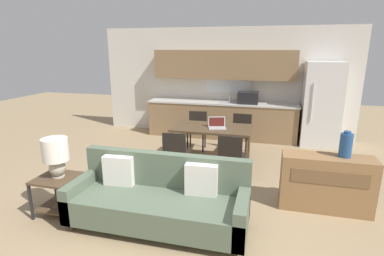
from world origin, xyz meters
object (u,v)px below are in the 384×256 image
at_px(table_lamp, 56,154).
at_px(credenza, 326,183).
at_px(dining_table, 212,130).
at_px(dining_chair_far_left, 197,128).
at_px(dining_chair_far_right, 241,131).
at_px(dining_chair_near_right, 231,155).
at_px(couch, 160,200).
at_px(dining_chair_near_left, 176,151).
at_px(refrigerator, 321,104).
at_px(side_table, 58,189).
at_px(vase, 346,145).
at_px(laptop, 217,125).

xyz_separation_m(table_lamp, credenza, (3.50, 1.01, -0.46)).
bearing_deg(table_lamp, dining_table, 54.77).
bearing_deg(dining_chair_far_left, dining_chair_far_right, -5.27).
distance_m(table_lamp, dining_chair_near_right, 2.67).
xyz_separation_m(table_lamp, dining_chair_far_right, (2.13, 3.09, -0.38)).
distance_m(table_lamp, dining_chair_far_right, 3.77).
bearing_deg(couch, dining_chair_near_left, 99.29).
height_order(refrigerator, side_table, refrigerator).
bearing_deg(credenza, dining_chair_near_left, 167.52).
bearing_deg(side_table, dining_chair_far_right, 55.39).
bearing_deg(refrigerator, dining_chair_near_left, -135.83).
bearing_deg(dining_chair_near_left, dining_chair_far_left, -93.39).
relative_size(credenza, vase, 3.37).
relative_size(refrigerator, dining_table, 1.27).
height_order(refrigerator, dining_chair_near_right, refrigerator).
xyz_separation_m(couch, laptop, (0.34, 2.23, 0.44)).
xyz_separation_m(credenza, dining_chair_far_left, (-2.34, 2.10, 0.08)).
bearing_deg(dining_table, vase, -32.04).
bearing_deg(table_lamp, vase, 15.78).
height_order(refrigerator, dining_table, refrigerator).
distance_m(vase, dining_chair_far_left, 3.30).
xyz_separation_m(refrigerator, dining_chair_near_left, (-2.66, -2.58, -0.48)).
bearing_deg(table_lamp, dining_chair_near_left, 52.51).
relative_size(table_lamp, dining_chair_near_left, 0.65).
relative_size(vase, dining_chair_near_left, 0.43).
bearing_deg(dining_chair_far_left, refrigerator, 16.25).
distance_m(dining_chair_far_left, dining_chair_far_right, 0.97).
relative_size(refrigerator, dining_chair_near_left, 2.30).
bearing_deg(credenza, table_lamp, -163.93).
xyz_separation_m(credenza, vase, (0.20, 0.04, 0.56)).
xyz_separation_m(refrigerator, dining_table, (-2.18, -1.78, -0.29)).
bearing_deg(dining_chair_near_right, table_lamp, 42.15).
xyz_separation_m(side_table, laptop, (1.76, 2.32, 0.42)).
xyz_separation_m(credenza, laptop, (-1.75, 1.29, 0.39)).
relative_size(table_lamp, credenza, 0.44).
distance_m(couch, vase, 2.56).
bearing_deg(couch, dining_table, 83.98).
height_order(dining_chair_near_right, laptop, laptop).
relative_size(table_lamp, dining_chair_near_right, 0.65).
distance_m(couch, side_table, 1.43).
relative_size(table_lamp, dining_chair_far_right, 0.65).
bearing_deg(couch, dining_chair_far_right, 76.54).
relative_size(refrigerator, laptop, 5.07).
bearing_deg(dining_chair_far_left, side_table, -114.87).
bearing_deg(side_table, dining_chair_near_left, 52.44).
height_order(side_table, dining_chair_near_left, dining_chair_near_left).
bearing_deg(side_table, refrigerator, 47.01).
xyz_separation_m(dining_table, credenza, (1.85, -1.32, -0.28)).
xyz_separation_m(couch, side_table, (-1.42, -0.09, 0.02)).
relative_size(credenza, dining_chair_far_left, 1.45).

